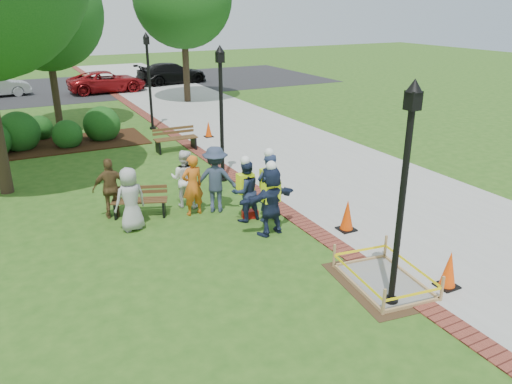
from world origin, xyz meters
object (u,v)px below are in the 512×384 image
wet_concrete_pad (385,273)px  hivis_worker_c (245,189)px  hivis_worker_b (269,186)px  bench_near (140,207)px  hivis_worker_a (271,198)px  lamp_near (404,181)px  cone_front (449,270)px

wet_concrete_pad → hivis_worker_c: 4.38m
wet_concrete_pad → hivis_worker_b: size_ratio=1.26×
bench_near → hivis_worker_a: hivis_worker_a is taller
bench_near → wet_concrete_pad: bearing=-58.6°
wet_concrete_pad → hivis_worker_b: hivis_worker_b is taller
lamp_near → hivis_worker_a: size_ratio=2.24×
hivis_worker_a → hivis_worker_b: bearing=65.2°
cone_front → lamp_near: (-1.39, 0.09, 2.09)m
lamp_near → cone_front: bearing=-3.7°
wet_concrete_pad → cone_front: 1.26m
lamp_near → hivis_worker_b: size_ratio=2.14×
hivis_worker_c → cone_front: bearing=-66.4°
cone_front → hivis_worker_c: hivis_worker_c is taller
hivis_worker_a → cone_front: bearing=-63.2°
hivis_worker_b → wet_concrete_pad: bearing=-81.5°
wet_concrete_pad → cone_front: size_ratio=3.08×
wet_concrete_pad → lamp_near: 2.36m
bench_near → lamp_near: lamp_near is taller
wet_concrete_pad → hivis_worker_a: size_ratio=1.31×
lamp_near → hivis_worker_b: 4.76m
wet_concrete_pad → hivis_worker_c: hivis_worker_c is taller
lamp_near → hivis_worker_c: (-0.75, 4.80, -1.59)m
hivis_worker_a → hivis_worker_b: (0.34, 0.73, 0.04)m
cone_front → hivis_worker_a: bearing=116.8°
bench_near → lamp_near: (3.15, -6.37, 2.23)m
cone_front → hivis_worker_a: (-1.95, 3.87, 0.55)m
bench_near → hivis_worker_b: (2.93, -1.86, 0.73)m
lamp_near → hivis_worker_c: size_ratio=2.40×
cone_front → hivis_worker_b: hivis_worker_b is taller
bench_near → lamp_near: bearing=-63.7°
wet_concrete_pad → bench_near: 6.74m
bench_near → lamp_near: 7.45m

